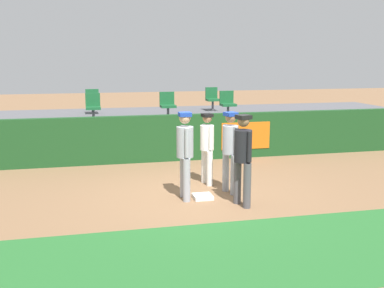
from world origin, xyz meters
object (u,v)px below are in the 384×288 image
seat_front_center (168,104)px  seat_back_left (92,100)px  first_base (203,197)px  seat_front_left (93,105)px  player_runner_visitor (185,149)px  player_fielder_home (207,144)px  seat_front_right (228,102)px  player_coach_visitor (230,147)px  seat_back_right (212,98)px  player_umpire (243,154)px

seat_front_center → seat_back_left: same height
first_base → seat_front_left: seat_front_left is taller
player_runner_visitor → player_fielder_home: bearing=144.9°
seat_front_left → seat_back_left: same height
first_base → seat_back_left: bearing=106.8°
player_fielder_home → seat_back_left: size_ratio=2.01×
seat_back_left → seat_front_right: (4.27, -1.80, 0.00)m
player_coach_visitor → seat_back_right: size_ratio=2.15×
player_runner_visitor → seat_back_right: size_ratio=2.21×
seat_front_right → first_base: bearing=-112.6°
player_fielder_home → seat_front_center: bearing=172.6°
player_umpire → first_base: bearing=-150.8°
player_umpire → seat_back_right: size_ratio=2.21×
seat_front_left → first_base: bearing=-67.8°
player_fielder_home → seat_front_center: 4.14m
seat_back_right → player_fielder_home: bearing=-106.7°
seat_front_left → player_umpire: bearing=-64.5°
first_base → seat_back_right: 7.46m
first_base → player_umpire: 1.38m
seat_front_center → seat_front_right: 1.98m
player_coach_visitor → first_base: bearing=-84.3°
player_umpire → seat_front_center: seat_front_center is taller
player_runner_visitor → seat_back_right: bearing=160.9°
player_fielder_home → seat_front_left: size_ratio=2.01×
player_runner_visitor → seat_front_left: (-1.75, 5.14, 0.44)m
seat_front_left → seat_front_right: (4.29, 0.00, 0.00)m
seat_front_center → seat_front_right: bearing=-0.0°
first_base → seat_front_right: (2.16, 5.19, 1.47)m
player_runner_visitor → player_coach_visitor: player_runner_visitor is taller
player_runner_visitor → seat_front_center: size_ratio=2.21×
seat_front_center → seat_back_left: size_ratio=1.00×
player_fielder_home → seat_front_center: size_ratio=2.01×
player_fielder_home → player_umpire: player_umpire is taller
first_base → player_umpire: (0.66, -0.64, 1.04)m
first_base → seat_back_left: (-2.11, 6.99, 1.47)m
player_coach_visitor → seat_front_right: size_ratio=2.15×
player_fielder_home → seat_back_right: bearing=153.1°
seat_front_right → seat_front_left: bearing=-180.0°
player_runner_visitor → seat_back_left: (-1.74, 6.94, 0.44)m
seat_back_right → seat_front_right: 1.80m
first_base → player_fielder_home: player_fielder_home is taller
player_umpire → seat_front_left: 6.47m
seat_front_left → seat_back_right: same height
player_umpire → seat_back_left: bearing=-176.6°
player_runner_visitor → player_umpire: (1.03, -0.69, 0.00)m
player_umpire → seat_back_right: bearing=152.4°
player_fielder_home → player_runner_visitor: (-0.75, -1.04, 0.10)m
player_coach_visitor → seat_back_right: 6.89m
seat_back_left → seat_front_center: bearing=-38.2°
player_coach_visitor → player_runner_visitor: bearing=-94.1°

